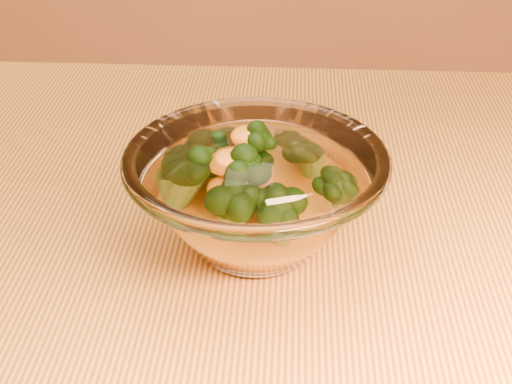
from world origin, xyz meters
The scene contains 4 objects.
table centered at (0.00, 0.00, 0.65)m, with size 1.20×0.80×0.75m.
glass_bowl centered at (-0.05, 0.02, 0.80)m, with size 0.21×0.21×0.09m.
cheese_sauce centered at (-0.05, 0.02, 0.78)m, with size 0.11×0.11×0.03m, color orange.
broccoli_heap centered at (-0.07, 0.02, 0.81)m, with size 0.15×0.12×0.08m.
Camera 1 is at (-0.03, -0.47, 1.11)m, focal length 50.00 mm.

